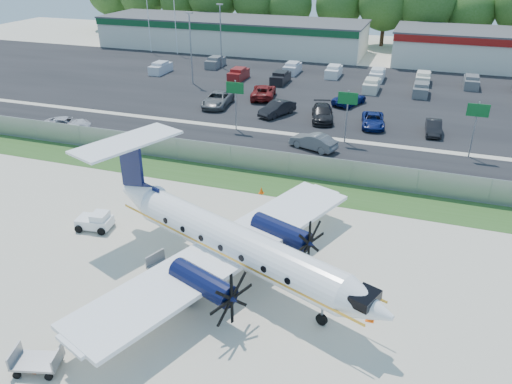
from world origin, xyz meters
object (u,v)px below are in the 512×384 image
(pushback_tug, at_px, (96,221))
(baggage_cart_far, at_px, (168,269))
(baggage_cart_near, at_px, (37,361))
(aircraft, at_px, (230,241))

(pushback_tug, height_order, baggage_cart_far, pushback_tug)
(pushback_tug, xyz_separation_m, baggage_cart_near, (4.83, -11.21, -0.07))
(baggage_cart_far, bearing_deg, aircraft, 21.20)
(aircraft, relative_size, baggage_cart_far, 7.65)
(aircraft, distance_m, baggage_cart_near, 10.90)
(baggage_cart_near, bearing_deg, baggage_cart_far, 74.30)
(pushback_tug, xyz_separation_m, baggage_cart_far, (7.06, -3.26, -0.02))
(baggage_cart_near, distance_m, baggage_cart_far, 8.25)
(baggage_cart_near, xyz_separation_m, baggage_cart_far, (2.23, 7.94, 0.05))
(aircraft, height_order, baggage_cart_near, aircraft)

